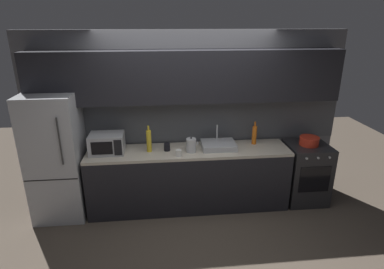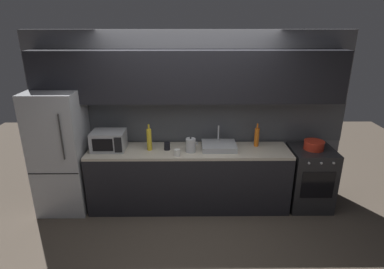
% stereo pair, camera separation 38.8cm
% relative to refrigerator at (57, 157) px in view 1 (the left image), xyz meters
% --- Properties ---
extents(ground_plane, '(10.00, 10.00, 0.00)m').
position_rel_refrigerator_xyz_m(ground_plane, '(1.80, -0.90, -0.87)').
color(ground_plane, '#4C4238').
extents(back_wall, '(4.58, 0.44, 2.50)m').
position_rel_refrigerator_xyz_m(back_wall, '(1.80, 0.30, 0.67)').
color(back_wall, slate).
rests_on(back_wall, ground).
extents(counter_run, '(2.84, 0.60, 0.90)m').
position_rel_refrigerator_xyz_m(counter_run, '(1.80, 0.00, -0.42)').
color(counter_run, black).
rests_on(counter_run, ground).
extents(refrigerator, '(0.68, 0.69, 1.75)m').
position_rel_refrigerator_xyz_m(refrigerator, '(0.00, 0.00, 0.00)').
color(refrigerator, '#B7BABF').
rests_on(refrigerator, ground).
extents(oven_range, '(0.60, 0.62, 0.90)m').
position_rel_refrigerator_xyz_m(oven_range, '(3.56, -0.00, -0.42)').
color(oven_range, '#232326').
rests_on(oven_range, ground).
extents(microwave, '(0.46, 0.35, 0.27)m').
position_rel_refrigerator_xyz_m(microwave, '(0.68, 0.02, 0.16)').
color(microwave, '#A8AAAF').
rests_on(microwave, counter_run).
extents(sink_basin, '(0.48, 0.38, 0.30)m').
position_rel_refrigerator_xyz_m(sink_basin, '(2.23, 0.03, 0.07)').
color(sink_basin, '#ADAFB5').
rests_on(sink_basin, counter_run).
extents(kettle, '(0.17, 0.13, 0.22)m').
position_rel_refrigerator_xyz_m(kettle, '(1.83, -0.07, 0.12)').
color(kettle, '#B7BABF').
rests_on(kettle, counter_run).
extents(wine_bottle_orange, '(0.07, 0.07, 0.34)m').
position_rel_refrigerator_xyz_m(wine_bottle_orange, '(2.77, 0.13, 0.17)').
color(wine_bottle_orange, orange).
rests_on(wine_bottle_orange, counter_run).
extents(wine_bottle_yellow, '(0.07, 0.07, 0.37)m').
position_rel_refrigerator_xyz_m(wine_bottle_yellow, '(1.25, 0.00, 0.18)').
color(wine_bottle_yellow, gold).
rests_on(wine_bottle_yellow, counter_run).
extents(mug_white, '(0.08, 0.08, 0.09)m').
position_rel_refrigerator_xyz_m(mug_white, '(1.64, -0.21, 0.07)').
color(mug_white, silver).
rests_on(mug_white, counter_run).
extents(mug_dark, '(0.09, 0.09, 0.11)m').
position_rel_refrigerator_xyz_m(mug_dark, '(1.49, 0.00, 0.08)').
color(mug_dark, black).
rests_on(mug_dark, counter_run).
extents(cooking_pot, '(0.28, 0.28, 0.12)m').
position_rel_refrigerator_xyz_m(cooking_pot, '(3.56, 0.00, 0.09)').
color(cooking_pot, red).
rests_on(cooking_pot, oven_range).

